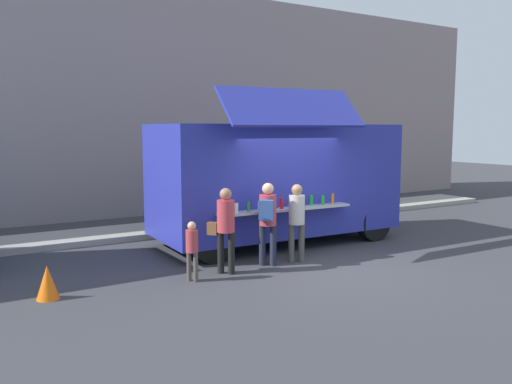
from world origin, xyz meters
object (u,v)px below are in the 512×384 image
(customer_front_ordering, at_px, (297,216))
(child_near_queue, at_px, (192,246))
(customer_mid_with_backpack, at_px, (268,216))
(food_truck_main, at_px, (277,178))
(trash_bin, at_px, (331,202))
(traffic_cone_orange, at_px, (48,282))
(customer_rear_waiting, at_px, (225,223))

(customer_front_ordering, distance_m, child_near_queue, 2.41)
(customer_mid_with_backpack, bearing_deg, child_near_queue, 135.66)
(customer_mid_with_backpack, bearing_deg, food_truck_main, 0.97)
(trash_bin, xyz_separation_m, customer_front_ordering, (-4.25, -4.08, 0.52))
(customer_front_ordering, distance_m, customer_mid_with_backpack, 0.68)
(traffic_cone_orange, distance_m, child_near_queue, 2.42)
(food_truck_main, height_order, customer_front_ordering, food_truck_main)
(customer_mid_with_backpack, xyz_separation_m, customer_rear_waiting, (-0.97, -0.05, -0.05))
(customer_front_ordering, distance_m, customer_rear_waiting, 1.65)
(traffic_cone_orange, height_order, trash_bin, trash_bin)
(trash_bin, bearing_deg, food_truck_main, -146.92)
(trash_bin, distance_m, customer_mid_with_backpack, 6.40)
(traffic_cone_orange, xyz_separation_m, child_near_queue, (2.38, -0.29, 0.37))
(traffic_cone_orange, xyz_separation_m, trash_bin, (9.01, 3.96, 0.16))
(food_truck_main, relative_size, trash_bin, 6.62)
(customer_rear_waiting, bearing_deg, food_truck_main, -3.32)
(trash_bin, distance_m, customer_front_ordering, 5.91)
(customer_rear_waiting, xyz_separation_m, child_near_queue, (-0.74, -0.14, -0.31))
(traffic_cone_orange, distance_m, customer_front_ordering, 4.81)
(traffic_cone_orange, relative_size, trash_bin, 0.63)
(customer_mid_with_backpack, height_order, customer_rear_waiting, customer_mid_with_backpack)
(food_truck_main, height_order, customer_rear_waiting, food_truck_main)
(food_truck_main, relative_size, traffic_cone_orange, 10.48)
(traffic_cone_orange, relative_size, child_near_queue, 0.51)
(traffic_cone_orange, bearing_deg, child_near_queue, -6.94)
(trash_bin, bearing_deg, child_near_queue, -147.37)
(traffic_cone_orange, bearing_deg, customer_front_ordering, -1.51)
(customer_mid_with_backpack, bearing_deg, customer_front_ordering, -53.48)
(customer_mid_with_backpack, relative_size, customer_rear_waiting, 1.02)
(trash_bin, height_order, customer_rear_waiting, customer_rear_waiting)
(food_truck_main, xyz_separation_m, trash_bin, (3.57, 2.32, -1.10))
(food_truck_main, bearing_deg, customer_mid_with_backpack, -126.64)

